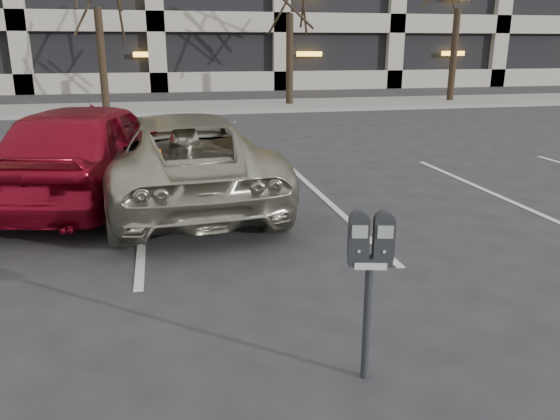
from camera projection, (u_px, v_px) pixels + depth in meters
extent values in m
plane|color=#28282B|center=(271.00, 269.00, 5.96)|extent=(140.00, 140.00, 0.00)
cube|color=gray|center=(188.00, 107.00, 20.90)|extent=(80.00, 4.00, 0.12)
cube|color=silver|center=(144.00, 215.00, 7.82)|extent=(0.10, 5.20, 0.00)
cube|color=silver|center=(330.00, 204.00, 8.40)|extent=(0.10, 5.20, 0.00)
cube|color=silver|center=(493.00, 193.00, 8.97)|extent=(0.10, 5.20, 0.00)
cylinder|color=black|center=(102.00, 60.00, 19.78)|extent=(0.28, 0.28, 3.64)
cylinder|color=black|center=(290.00, 61.00, 21.24)|extent=(0.28, 0.28, 3.50)
cylinder|color=black|center=(453.00, 57.00, 22.63)|extent=(0.28, 0.28, 3.78)
cylinder|color=black|center=(367.00, 322.00, 3.89)|extent=(0.06, 0.06, 0.90)
cube|color=black|center=(370.00, 261.00, 3.76)|extent=(0.32, 0.17, 0.06)
cube|color=silver|center=(371.00, 267.00, 3.71)|extent=(0.21, 0.06, 0.05)
cube|color=gray|center=(360.00, 232.00, 3.63)|extent=(0.10, 0.03, 0.09)
cube|color=gray|center=(386.00, 232.00, 3.63)|extent=(0.10, 0.03, 0.09)
imported|color=#ABA892|center=(182.00, 158.00, 8.31)|extent=(2.73, 5.17, 1.38)
cube|color=orange|center=(155.00, 120.00, 7.23)|extent=(0.10, 0.20, 0.01)
imported|color=maroon|center=(91.00, 150.00, 8.44)|extent=(2.88, 4.92, 1.57)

